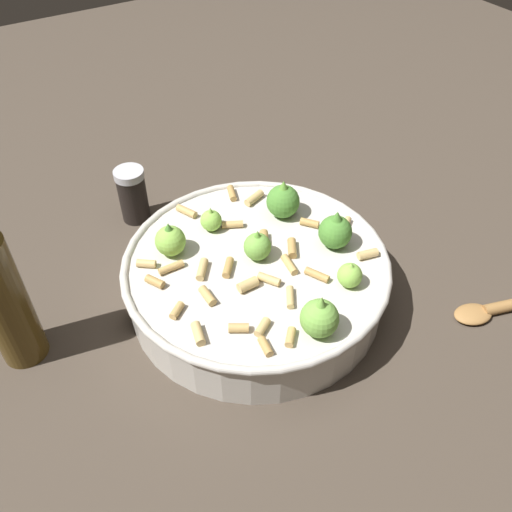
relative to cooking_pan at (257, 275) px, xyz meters
The scene contains 4 objects.
ground_plane 0.04m from the cooking_pan, 75.60° to the left, with size 2.40×2.40×0.00m, color #42382D.
cooking_pan is the anchor object (origin of this frame).
pepper_shaker 0.26m from the cooking_pan, 16.55° to the left, with size 0.05×0.05×0.09m.
olive_oil_bottle 0.31m from the cooking_pan, 75.96° to the left, with size 0.05×0.05×0.23m.
Camera 1 is at (-0.43, 0.27, 0.56)m, focal length 38.13 mm.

